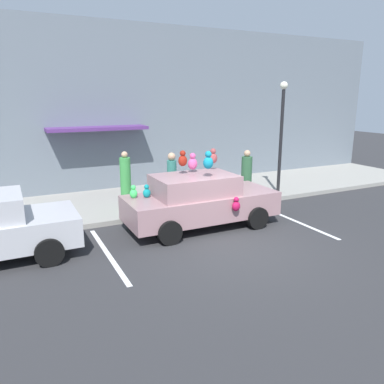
{
  "coord_description": "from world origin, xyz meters",
  "views": [
    {
      "loc": [
        -4.83,
        -7.45,
        3.67
      ],
      "look_at": [
        -0.0,
        2.37,
        0.9
      ],
      "focal_mm": 35.28,
      "sensor_mm": 36.0,
      "label": 1
    }
  ],
  "objects_px": {
    "pedestrian_near_shopfront": "(172,181)",
    "pedestrian_walking_past": "(246,176)",
    "teddy_bear_on_sidewalk": "(206,193)",
    "street_lamp_post": "(282,127)",
    "plush_covered_car": "(199,200)",
    "pedestrian_by_lamp": "(126,182)"
  },
  "relations": [
    {
      "from": "pedestrian_near_shopfront",
      "to": "pedestrian_walking_past",
      "type": "bearing_deg",
      "value": -0.82
    },
    {
      "from": "teddy_bear_on_sidewalk",
      "to": "street_lamp_post",
      "type": "bearing_deg",
      "value": -3.95
    },
    {
      "from": "plush_covered_car",
      "to": "street_lamp_post",
      "type": "distance_m",
      "value": 4.92
    },
    {
      "from": "street_lamp_post",
      "to": "pedestrian_near_shopfront",
      "type": "xyz_separation_m",
      "value": [
        -4.35,
        -0.01,
        -1.6
      ]
    },
    {
      "from": "pedestrian_by_lamp",
      "to": "plush_covered_car",
      "type": "bearing_deg",
      "value": -57.04
    },
    {
      "from": "pedestrian_walking_past",
      "to": "teddy_bear_on_sidewalk",
      "type": "bearing_deg",
      "value": 170.28
    },
    {
      "from": "plush_covered_car",
      "to": "teddy_bear_on_sidewalk",
      "type": "distance_m",
      "value": 2.34
    },
    {
      "from": "pedestrian_near_shopfront",
      "to": "pedestrian_walking_past",
      "type": "distance_m",
      "value": 2.86
    },
    {
      "from": "plush_covered_car",
      "to": "teddy_bear_on_sidewalk",
      "type": "xyz_separation_m",
      "value": [
        1.25,
        1.93,
        -0.39
      ]
    },
    {
      "from": "street_lamp_post",
      "to": "pedestrian_by_lamp",
      "type": "distance_m",
      "value": 5.96
    },
    {
      "from": "plush_covered_car",
      "to": "pedestrian_walking_past",
      "type": "relative_size",
      "value": 2.55
    },
    {
      "from": "plush_covered_car",
      "to": "pedestrian_walking_past",
      "type": "distance_m",
      "value": 3.22
    },
    {
      "from": "pedestrian_walking_past",
      "to": "pedestrian_by_lamp",
      "type": "relative_size",
      "value": 0.92
    },
    {
      "from": "street_lamp_post",
      "to": "pedestrian_walking_past",
      "type": "bearing_deg",
      "value": -178.05
    },
    {
      "from": "pedestrian_by_lamp",
      "to": "teddy_bear_on_sidewalk",
      "type": "bearing_deg",
      "value": -7.26
    },
    {
      "from": "pedestrian_by_lamp",
      "to": "pedestrian_near_shopfront",
      "type": "bearing_deg",
      "value": -22.38
    },
    {
      "from": "teddy_bear_on_sidewalk",
      "to": "pedestrian_by_lamp",
      "type": "relative_size",
      "value": 0.31
    },
    {
      "from": "teddy_bear_on_sidewalk",
      "to": "pedestrian_walking_past",
      "type": "relative_size",
      "value": 0.34
    },
    {
      "from": "teddy_bear_on_sidewalk",
      "to": "pedestrian_near_shopfront",
      "type": "relative_size",
      "value": 0.32
    },
    {
      "from": "plush_covered_car",
      "to": "pedestrian_walking_past",
      "type": "bearing_deg",
      "value": 31.38
    },
    {
      "from": "street_lamp_post",
      "to": "pedestrian_walking_past",
      "type": "xyz_separation_m",
      "value": [
        -1.49,
        -0.05,
        -1.68
      ]
    },
    {
      "from": "street_lamp_post",
      "to": "pedestrian_walking_past",
      "type": "relative_size",
      "value": 2.36
    }
  ]
}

